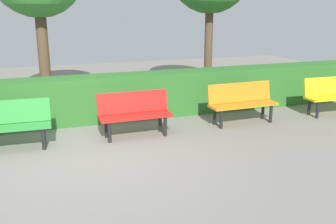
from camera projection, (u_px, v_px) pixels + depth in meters
ground_plane at (87, 159)px, 6.39m from camera, size 21.93×21.93×0.00m
bench_yellow at (334, 94)px, 8.95m from camera, size 1.49×0.52×0.86m
bench_orange at (242, 101)px, 8.26m from camera, size 1.53×0.49×0.86m
bench_red at (135, 112)px, 7.42m from camera, size 1.41×0.48×0.86m
bench_green at (4, 123)px, 6.71m from camera, size 1.59×0.53×0.86m
hedge_row at (122, 97)px, 8.57m from camera, size 17.93×0.69×1.00m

